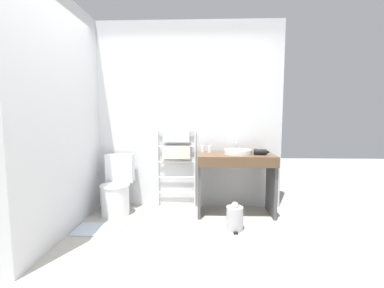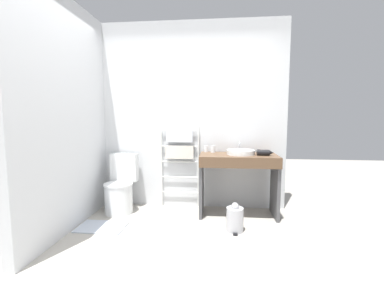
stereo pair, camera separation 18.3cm
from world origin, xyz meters
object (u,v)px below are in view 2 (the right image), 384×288
at_px(hair_dryer, 264,152).
at_px(trash_bin, 235,219).
at_px(toilet, 120,189).
at_px(sink_basin, 241,152).
at_px(towel_radiator, 180,151).
at_px(cup_near_wall, 206,149).
at_px(cup_near_edge, 213,149).

distance_m(hair_dryer, trash_bin, 0.93).
bearing_deg(toilet, hair_dryer, -0.82).
bearing_deg(sink_basin, towel_radiator, 164.69).
height_order(sink_basin, trash_bin, sink_basin).
bearing_deg(cup_near_wall, towel_radiator, 173.70).
bearing_deg(cup_near_wall, sink_basin, -22.20).
relative_size(sink_basin, cup_near_wall, 3.93).
height_order(towel_radiator, hair_dryer, towel_radiator).
bearing_deg(sink_basin, cup_near_edge, 156.03).
xyz_separation_m(toilet, cup_near_edge, (1.28, 0.19, 0.55)).
bearing_deg(towel_radiator, cup_near_wall, -6.30).
xyz_separation_m(towel_radiator, cup_near_edge, (0.48, -0.07, 0.04)).
height_order(cup_near_edge, trash_bin, cup_near_edge).
distance_m(toilet, cup_near_edge, 1.40).
bearing_deg(towel_radiator, trash_bin, -44.84).
bearing_deg(towel_radiator, sink_basin, -15.31).
distance_m(cup_near_wall, cup_near_edge, 0.10).
height_order(sink_basin, cup_near_wall, cup_near_wall).
relative_size(towel_radiator, trash_bin, 3.47).
xyz_separation_m(toilet, trash_bin, (1.55, -0.49, -0.17)).
relative_size(towel_radiator, sink_basin, 3.17).
bearing_deg(cup_near_wall, cup_near_edge, -15.19).
distance_m(toilet, towel_radiator, 0.98).
bearing_deg(cup_near_edge, sink_basin, -23.97).
relative_size(cup_near_edge, trash_bin, 0.28).
bearing_deg(sink_basin, trash_bin, -100.55).
xyz_separation_m(cup_near_wall, trash_bin, (0.37, -0.71, -0.72)).
distance_m(toilet, sink_basin, 1.73).
bearing_deg(cup_near_wall, trash_bin, -62.37).
distance_m(toilet, cup_near_wall, 1.32).
distance_m(cup_near_wall, hair_dryer, 0.79).
xyz_separation_m(towel_radiator, cup_near_wall, (0.38, -0.04, 0.04)).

